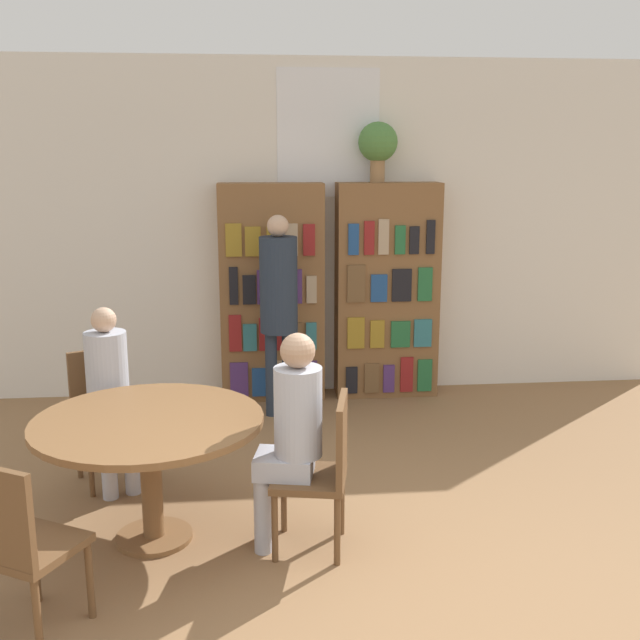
% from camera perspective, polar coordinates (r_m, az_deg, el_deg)
% --- Properties ---
extents(ground_plane, '(16.00, 16.00, 0.00)m').
position_cam_1_polar(ground_plane, '(3.79, 7.08, -22.78)').
color(ground_plane, olive).
extents(wall_back, '(6.40, 0.07, 3.00)m').
position_cam_1_polar(wall_back, '(6.82, 0.58, 6.93)').
color(wall_back, silver).
rests_on(wall_back, ground_plane).
extents(bookshelf_left, '(0.92, 0.34, 1.93)m').
position_cam_1_polar(bookshelf_left, '(6.67, -3.68, 2.03)').
color(bookshelf_left, brown).
rests_on(bookshelf_left, ground_plane).
extents(bookshelf_right, '(0.92, 0.34, 1.93)m').
position_cam_1_polar(bookshelf_right, '(6.79, 5.11, 2.20)').
color(bookshelf_right, brown).
rests_on(bookshelf_right, ground_plane).
extents(flower_vase, '(0.34, 0.34, 0.52)m').
position_cam_1_polar(flower_vase, '(6.66, 4.43, 13.21)').
color(flower_vase, '#997047').
rests_on(flower_vase, bookshelf_right).
extents(reading_table, '(1.29, 1.29, 0.74)m').
position_cam_1_polar(reading_table, '(4.36, -12.90, -8.68)').
color(reading_table, brown).
rests_on(reading_table, ground_plane).
extents(chair_near_camera, '(0.54, 0.54, 0.89)m').
position_cam_1_polar(chair_near_camera, '(3.74, -22.03, -15.30)').
color(chair_near_camera, brown).
rests_on(chair_near_camera, ground_plane).
extents(chair_left_side, '(0.53, 0.53, 0.89)m').
position_cam_1_polar(chair_left_side, '(5.30, -16.11, -6.53)').
color(chair_left_side, brown).
rests_on(chair_left_side, ground_plane).
extents(chair_far_side, '(0.47, 0.47, 0.89)m').
position_cam_1_polar(chair_far_side, '(4.21, 0.25, -11.09)').
color(chair_far_side, brown).
rests_on(chair_far_side, ground_plane).
extents(seated_reader_left, '(0.38, 0.41, 1.22)m').
position_cam_1_polar(seated_reader_left, '(5.07, -15.73, -5.01)').
color(seated_reader_left, '#B2B7C6').
rests_on(seated_reader_left, ground_plane).
extents(seated_reader_right, '(0.39, 0.32, 1.25)m').
position_cam_1_polar(seated_reader_right, '(4.15, -2.24, -8.24)').
color(seated_reader_right, '#B2B7C6').
rests_on(seated_reader_right, ground_plane).
extents(librarian_standing, '(0.31, 0.58, 1.70)m').
position_cam_1_polar(librarian_standing, '(6.17, -3.15, 1.94)').
color(librarian_standing, '#232D3D').
rests_on(librarian_standing, ground_plane).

